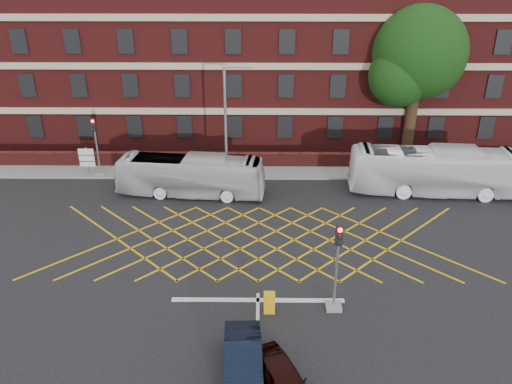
{
  "coord_description": "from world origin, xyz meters",
  "views": [
    {
      "loc": [
        0.11,
        -22.29,
        14.28
      ],
      "look_at": [
        -0.14,
        1.5,
        3.2
      ],
      "focal_mm": 35.0,
      "sensor_mm": 36.0,
      "label": 1
    }
  ],
  "objects_px": {
    "utility_cabinet": "(269,303)",
    "bus_right": "(436,171)",
    "car_maroon": "(283,380)",
    "direction_signs": "(87,159)",
    "traffic_light_near": "(336,276)",
    "deciduous_tree": "(418,60)",
    "bus_left": "(191,176)",
    "car_navy": "(243,361)",
    "street_lamp": "(227,148)",
    "traffic_light_far": "(98,152)"
  },
  "relations": [
    {
      "from": "street_lamp",
      "to": "utility_cabinet",
      "type": "xyz_separation_m",
      "value": [
        2.69,
        -13.87,
        -2.28
      ]
    },
    {
      "from": "bus_left",
      "to": "street_lamp",
      "type": "xyz_separation_m",
      "value": [
        2.35,
        1.56,
        1.41
      ]
    },
    {
      "from": "car_navy",
      "to": "traffic_light_near",
      "type": "distance_m",
      "value": 5.75
    },
    {
      "from": "bus_left",
      "to": "direction_signs",
      "type": "bearing_deg",
      "value": 75.03
    },
    {
      "from": "bus_left",
      "to": "street_lamp",
      "type": "bearing_deg",
      "value": -50.73
    },
    {
      "from": "direction_signs",
      "to": "bus_right",
      "type": "bearing_deg",
      "value": -6.04
    },
    {
      "from": "traffic_light_near",
      "to": "bus_left",
      "type": "bearing_deg",
      "value": 123.42
    },
    {
      "from": "traffic_light_far",
      "to": "direction_signs",
      "type": "xyz_separation_m",
      "value": [
        -0.75,
        -0.25,
        -0.39
      ]
    },
    {
      "from": "deciduous_tree",
      "to": "utility_cabinet",
      "type": "relative_size",
      "value": 11.87
    },
    {
      "from": "car_navy",
      "to": "car_maroon",
      "type": "height_order",
      "value": "car_navy"
    },
    {
      "from": "direction_signs",
      "to": "car_maroon",
      "type": "bearing_deg",
      "value": -56.23
    },
    {
      "from": "traffic_light_near",
      "to": "car_navy",
      "type": "bearing_deg",
      "value": -134.24
    },
    {
      "from": "car_navy",
      "to": "utility_cabinet",
      "type": "height_order",
      "value": "car_navy"
    },
    {
      "from": "car_navy",
      "to": "direction_signs",
      "type": "distance_m",
      "value": 22.47
    },
    {
      "from": "traffic_light_near",
      "to": "deciduous_tree",
      "type": "bearing_deg",
      "value": 67.02
    },
    {
      "from": "bus_left",
      "to": "car_navy",
      "type": "relative_size",
      "value": 2.39
    },
    {
      "from": "bus_left",
      "to": "bus_right",
      "type": "relative_size",
      "value": 0.86
    },
    {
      "from": "deciduous_tree",
      "to": "utility_cabinet",
      "type": "xyz_separation_m",
      "value": [
        -11.23,
        -19.89,
        -7.07
      ]
    },
    {
      "from": "deciduous_tree",
      "to": "traffic_light_near",
      "type": "height_order",
      "value": "deciduous_tree"
    },
    {
      "from": "car_maroon",
      "to": "street_lamp",
      "type": "relative_size",
      "value": 0.44
    },
    {
      "from": "bus_right",
      "to": "car_maroon",
      "type": "bearing_deg",
      "value": 152.49
    },
    {
      "from": "bus_right",
      "to": "car_navy",
      "type": "distance_m",
      "value": 20.61
    },
    {
      "from": "deciduous_tree",
      "to": "street_lamp",
      "type": "bearing_deg",
      "value": -156.61
    },
    {
      "from": "utility_cabinet",
      "to": "traffic_light_near",
      "type": "bearing_deg",
      "value": 5.19
    },
    {
      "from": "car_maroon",
      "to": "direction_signs",
      "type": "relative_size",
      "value": 1.63
    },
    {
      "from": "bus_left",
      "to": "traffic_light_near",
      "type": "xyz_separation_m",
      "value": [
        7.95,
        -12.05,
        0.41
      ]
    },
    {
      "from": "car_maroon",
      "to": "utility_cabinet",
      "type": "bearing_deg",
      "value": 71.68
    },
    {
      "from": "bus_left",
      "to": "traffic_light_near",
      "type": "height_order",
      "value": "traffic_light_near"
    },
    {
      "from": "car_maroon",
      "to": "direction_signs",
      "type": "bearing_deg",
      "value": 100.24
    },
    {
      "from": "utility_cabinet",
      "to": "bus_right",
      "type": "bearing_deg",
      "value": 48.53
    },
    {
      "from": "traffic_light_far",
      "to": "bus_left",
      "type": "bearing_deg",
      "value": -24.45
    },
    {
      "from": "bus_left",
      "to": "car_maroon",
      "type": "xyz_separation_m",
      "value": [
        5.47,
        -16.94,
        -0.75
      ]
    },
    {
      "from": "traffic_light_far",
      "to": "street_lamp",
      "type": "height_order",
      "value": "street_lamp"
    },
    {
      "from": "car_maroon",
      "to": "direction_signs",
      "type": "xyz_separation_m",
      "value": [
        -13.32,
        19.91,
        0.77
      ]
    },
    {
      "from": "bus_right",
      "to": "car_maroon",
      "type": "relative_size",
      "value": 3.18
    },
    {
      "from": "car_navy",
      "to": "bus_right",
      "type": "bearing_deg",
      "value": 50.33
    },
    {
      "from": "deciduous_tree",
      "to": "direction_signs",
      "type": "height_order",
      "value": "deciduous_tree"
    },
    {
      "from": "bus_left",
      "to": "traffic_light_far",
      "type": "height_order",
      "value": "traffic_light_far"
    },
    {
      "from": "direction_signs",
      "to": "traffic_light_near",
      "type": "bearing_deg",
      "value": -43.56
    },
    {
      "from": "bus_left",
      "to": "traffic_light_far",
      "type": "xyz_separation_m",
      "value": [
        -7.1,
        3.23,
        0.41
      ]
    },
    {
      "from": "traffic_light_far",
      "to": "street_lamp",
      "type": "bearing_deg",
      "value": -10.03
    },
    {
      "from": "car_maroon",
      "to": "traffic_light_far",
      "type": "height_order",
      "value": "traffic_light_far"
    },
    {
      "from": "bus_left",
      "to": "direction_signs",
      "type": "distance_m",
      "value": 8.39
    },
    {
      "from": "car_navy",
      "to": "traffic_light_far",
      "type": "distance_m",
      "value": 22.32
    },
    {
      "from": "car_navy",
      "to": "direction_signs",
      "type": "height_order",
      "value": "direction_signs"
    },
    {
      "from": "traffic_light_near",
      "to": "direction_signs",
      "type": "relative_size",
      "value": 1.94
    },
    {
      "from": "car_navy",
      "to": "direction_signs",
      "type": "xyz_separation_m",
      "value": [
        -11.86,
        19.07,
        0.71
      ]
    },
    {
      "from": "bus_right",
      "to": "car_navy",
      "type": "relative_size",
      "value": 2.79
    },
    {
      "from": "direction_signs",
      "to": "deciduous_tree",
      "type": "bearing_deg",
      "value": 10.8
    },
    {
      "from": "direction_signs",
      "to": "utility_cabinet",
      "type": "bearing_deg",
      "value": -49.86
    }
  ]
}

